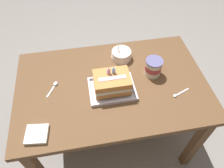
{
  "coord_description": "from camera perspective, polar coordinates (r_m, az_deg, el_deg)",
  "views": [
    {
      "loc": [
        -0.15,
        -0.86,
        1.83
      ],
      "look_at": [
        -0.0,
        -0.02,
        0.79
      ],
      "focal_mm": 34.12,
      "sensor_mm": 36.0,
      "label": 1
    }
  ],
  "objects": [
    {
      "name": "serving_spoon_near_tray",
      "position": [
        1.42,
        -15.11,
        -0.25
      ],
      "size": [
        0.08,
        0.12,
        0.01
      ],
      "color": "silver",
      "rests_on": "dining_table"
    },
    {
      "name": "dining_table",
      "position": [
        1.46,
        0.01,
        -2.6
      ],
      "size": [
        1.24,
        0.79,
        0.76
      ],
      "color": "brown",
      "rests_on": "ground_plane"
    },
    {
      "name": "foil_tray",
      "position": [
        1.34,
        -0.01,
        -1.43
      ],
      "size": [
        0.29,
        0.22,
        0.02
      ],
      "color": "silver",
      "rests_on": "dining_table"
    },
    {
      "name": "ground_plane",
      "position": [
        2.03,
        0.01,
        -13.72
      ],
      "size": [
        8.0,
        8.0,
        0.0
      ],
      "primitive_type": "plane",
      "color": "gray"
    },
    {
      "name": "bowl_stack",
      "position": [
        1.52,
        2.53,
        7.83
      ],
      "size": [
        0.14,
        0.14,
        0.12
      ],
      "color": "silver",
      "rests_on": "dining_table"
    },
    {
      "name": "ice_cream_tub",
      "position": [
        1.42,
        10.99,
        4.46
      ],
      "size": [
        0.11,
        0.11,
        0.12
      ],
      "color": "silver",
      "rests_on": "dining_table"
    },
    {
      "name": "serving_spoon_by_bowls",
      "position": [
        1.38,
        17.2,
        -2.67
      ],
      "size": [
        0.12,
        0.06,
        0.01
      ],
      "color": "silver",
      "rests_on": "dining_table"
    },
    {
      "name": "birthday_cake",
      "position": [
        1.29,
        -0.01,
        0.46
      ],
      "size": [
        0.22,
        0.16,
        0.16
      ],
      "color": "#C68043",
      "rests_on": "foil_tray"
    },
    {
      "name": "napkin_pile",
      "position": [
        1.24,
        -19.52,
        -12.6
      ],
      "size": [
        0.13,
        0.13,
        0.02
      ],
      "color": "white",
      "rests_on": "dining_table"
    }
  ]
}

